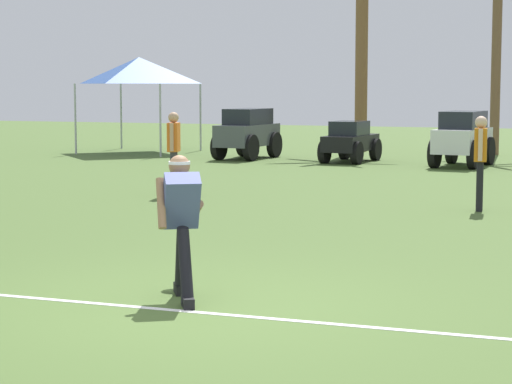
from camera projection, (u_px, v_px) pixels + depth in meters
The scene contains 12 objects.
ground_plane at pixel (195, 306), 9.36m from camera, with size 80.00×80.00×0.00m, color #49642C.
field_line_paint at pixel (184, 311), 9.15m from camera, with size 23.09×0.08×0.01m, color white.
frisbee_thrower at pixel (182, 218), 9.64m from camera, with size 0.61×1.10×1.39m.
frisbee_in_flight at pixel (191, 206), 10.47m from camera, with size 0.35×0.35×0.05m.
teammate_near_sideline at pixel (480, 154), 16.33m from camera, with size 0.24×0.50×1.56m.
teammate_midfield at pixel (174, 145), 18.69m from camera, with size 0.28×0.49×1.56m.
parked_car_slot_a at pixel (247, 132), 27.98m from camera, with size 1.33×2.42×1.40m.
parked_car_slot_b at pixel (350, 141), 26.78m from camera, with size 1.23×2.26×1.10m.
parked_car_slot_c at pixel (463, 137), 25.31m from camera, with size 1.38×2.44×1.40m.
palm_tree_far_left at pixel (362, 15), 30.61m from camera, with size 3.49×3.20×7.21m.
palm_tree_left_of_centre at pixel (497, 16), 29.14m from camera, with size 3.04×3.65×6.40m.
event_tent at pixel (139, 71), 30.34m from camera, with size 2.96×2.96×2.90m.
Camera 1 is at (3.83, -8.37, 2.07)m, focal length 70.00 mm.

